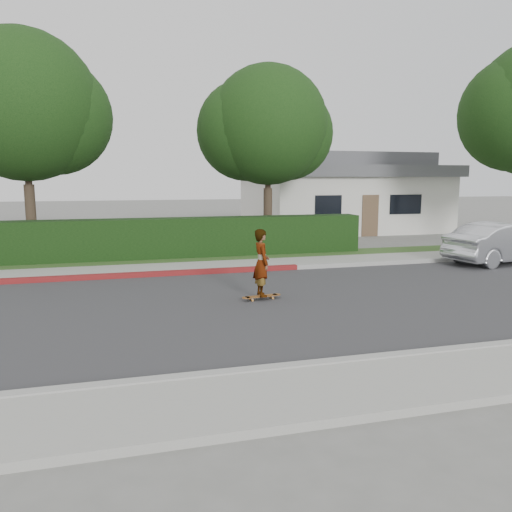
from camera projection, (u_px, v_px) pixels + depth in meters
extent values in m
plane|color=slate|center=(315.00, 301.00, 11.93)|extent=(120.00, 120.00, 0.00)
cube|color=#2D2D30|center=(315.00, 301.00, 11.93)|extent=(60.00, 8.00, 0.01)
cube|color=#9E9E99|center=(411.00, 356.00, 8.01)|extent=(60.00, 0.20, 0.15)
cube|color=gray|center=(446.00, 378.00, 7.15)|extent=(60.00, 1.60, 0.12)
cube|color=#9E9E99|center=(267.00, 269.00, 15.82)|extent=(60.00, 0.20, 0.15)
cube|color=maroon|center=(102.00, 277.00, 14.52)|extent=(12.00, 0.21, 0.15)
cube|color=gray|center=(259.00, 264.00, 16.68)|extent=(60.00, 1.60, 0.12)
cube|color=#2D4C1E|center=(247.00, 258.00, 18.21)|extent=(60.00, 1.60, 0.10)
cube|color=black|center=(162.00, 239.00, 17.89)|extent=(15.00, 1.00, 1.50)
cylinder|color=#33261C|center=(31.00, 222.00, 17.87)|extent=(0.36, 0.36, 2.70)
cylinder|color=#33261C|center=(27.00, 165.00, 17.56)|extent=(0.24, 0.24, 2.25)
sphere|color=black|center=(23.00, 106.00, 17.25)|extent=(5.20, 5.20, 5.20)
sphere|color=black|center=(1.00, 112.00, 17.45)|extent=(4.42, 4.42, 4.42)
sphere|color=black|center=(53.00, 117.00, 17.81)|extent=(4.16, 4.16, 4.16)
cylinder|color=#33261C|center=(268.00, 219.00, 20.70)|extent=(0.36, 0.36, 2.52)
cylinder|color=#33261C|center=(268.00, 173.00, 20.41)|extent=(0.24, 0.24, 2.10)
sphere|color=black|center=(268.00, 125.00, 20.12)|extent=(4.80, 4.80, 4.80)
sphere|color=black|center=(247.00, 131.00, 20.33)|extent=(4.08, 4.08, 4.08)
sphere|color=black|center=(287.00, 134.00, 20.69)|extent=(3.84, 3.84, 3.84)
cube|color=beige|center=(340.00, 203.00, 29.03)|extent=(10.00, 8.00, 3.00)
cube|color=#4C4C51|center=(341.00, 172.00, 28.76)|extent=(10.60, 8.60, 0.60)
cube|color=#4C4C51|center=(341.00, 161.00, 28.67)|extent=(8.40, 6.40, 0.80)
cube|color=black|center=(328.00, 205.00, 24.53)|extent=(1.40, 0.06, 1.00)
cube|color=black|center=(406.00, 204.00, 25.65)|extent=(1.80, 0.06, 1.00)
cube|color=brown|center=(370.00, 216.00, 25.22)|extent=(0.90, 0.06, 2.10)
cylinder|color=#CF8438|center=(253.00, 300.00, 11.86)|extent=(0.06, 0.04, 0.05)
cylinder|color=#CF8438|center=(250.00, 299.00, 12.00)|extent=(0.06, 0.04, 0.05)
cylinder|color=#CF8438|center=(273.00, 298.00, 12.08)|extent=(0.06, 0.04, 0.05)
cylinder|color=#CF8438|center=(270.00, 297.00, 12.22)|extent=(0.06, 0.04, 0.05)
cube|color=silver|center=(251.00, 298.00, 11.93)|extent=(0.07, 0.17, 0.02)
cube|color=silver|center=(271.00, 296.00, 12.14)|extent=(0.07, 0.17, 0.02)
cube|color=brown|center=(261.00, 296.00, 12.03)|extent=(0.83, 0.31, 0.02)
cylinder|color=brown|center=(246.00, 298.00, 11.87)|extent=(0.22, 0.22, 0.02)
cylinder|color=brown|center=(276.00, 295.00, 12.19)|extent=(0.22, 0.22, 0.02)
imported|color=white|center=(262.00, 263.00, 11.91)|extent=(0.40, 0.60, 1.62)
imported|color=silver|center=(503.00, 243.00, 17.17)|extent=(4.49, 2.19, 1.42)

